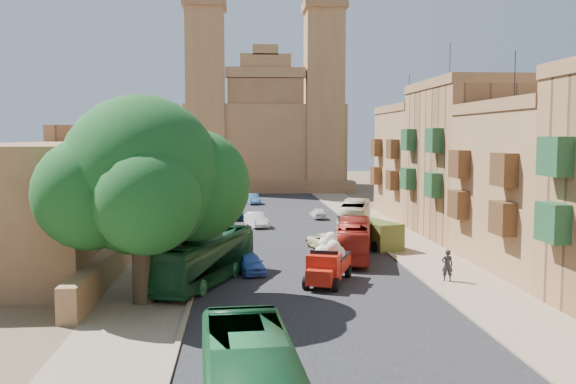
{
  "coord_description": "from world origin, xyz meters",
  "views": [
    {
      "loc": [
        -4.35,
        -30.24,
        8.95
      ],
      "look_at": [
        0.0,
        26.0,
        4.0
      ],
      "focal_mm": 40.0,
      "sensor_mm": 36.0,
      "label": 1
    }
  ],
  "objects": [
    {
      "name": "street_tree_b",
      "position": [
        -10.0,
        24.0,
        3.05
      ],
      "size": [
        2.97,
        2.97,
        4.56
      ],
      "color": "#382B1C",
      "rests_on": "ground"
    },
    {
      "name": "street_tree_d",
      "position": [
        -10.0,
        48.0,
        3.76
      ],
      "size": [
        3.65,
        3.65,
        5.61
      ],
      "color": "#382B1C",
      "rests_on": "ground"
    },
    {
      "name": "pedestrian_c",
      "position": [
        7.5,
        20.34,
        0.74
      ],
      "size": [
        0.59,
        0.93,
        1.47
      ],
      "primitive_type": "imported",
      "rotation": [
        0.0,
        0.0,
        5.0
      ],
      "color": "#36353E",
      "rests_on": "ground"
    },
    {
      "name": "car_white_b",
      "position": [
        4.19,
        38.18,
        0.6
      ],
      "size": [
        1.66,
        3.59,
        1.19
      ],
      "primitive_type": "imported",
      "rotation": [
        0.0,
        0.0,
        3.22
      ],
      "color": "silver",
      "rests_on": "ground"
    },
    {
      "name": "car_blue_a",
      "position": [
        -3.65,
        11.11,
        0.66
      ],
      "size": [
        2.31,
        4.11,
        1.32
      ],
      "primitive_type": "imported",
      "rotation": [
        0.0,
        0.0,
        0.2
      ],
      "color": "#386DC7",
      "rests_on": "ground"
    },
    {
      "name": "olive_pickup",
      "position": [
        6.5,
        20.0,
        1.04
      ],
      "size": [
        3.92,
        5.63,
        2.14
      ],
      "color": "#45521E",
      "rests_on": "ground"
    },
    {
      "name": "west_building_mid",
      "position": [
        -18.0,
        44.0,
        5.0
      ],
      "size": [
        10.0,
        22.0,
        10.0
      ],
      "primitive_type": "cube",
      "color": "#966A44",
      "rests_on": "ground"
    },
    {
      "name": "road_surface",
      "position": [
        0.0,
        30.0,
        0.01
      ],
      "size": [
        14.0,
        140.0,
        0.01
      ],
      "primitive_type": "cube",
      "color": "black",
      "rests_on": "ground"
    },
    {
      "name": "car_white_a",
      "position": [
        -2.62,
        32.42,
        0.72
      ],
      "size": [
        2.5,
        4.58,
        1.43
      ],
      "primitive_type": "imported",
      "rotation": [
        0.0,
        0.0,
        0.24
      ],
      "color": "white",
      "rests_on": "ground"
    },
    {
      "name": "kerb_west",
      "position": [
        -7.0,
        30.0,
        0.06
      ],
      "size": [
        0.25,
        140.0,
        0.12
      ],
      "primitive_type": "cube",
      "color": "#836D56",
      "rests_on": "ground"
    },
    {
      "name": "pedestrian_a",
      "position": [
        8.46,
        7.86,
        0.99
      ],
      "size": [
        0.76,
        0.55,
        1.97
      ],
      "primitive_type": "imported",
      "rotation": [
        0.0,
        0.0,
        3.03
      ],
      "color": "#262428",
      "rests_on": "ground"
    },
    {
      "name": "street_tree_a",
      "position": [
        -10.0,
        12.0,
        2.95
      ],
      "size": [
        2.88,
        2.88,
        4.42
      ],
      "color": "#382B1C",
      "rests_on": "ground"
    },
    {
      "name": "ground",
      "position": [
        0.0,
        0.0,
        0.0
      ],
      "size": [
        260.0,
        260.0,
        0.0
      ],
      "primitive_type": "plane",
      "color": "brown"
    },
    {
      "name": "ficus_tree",
      "position": [
        -9.4,
        4.01,
        6.58
      ],
      "size": [
        11.13,
        10.24,
        11.13
      ],
      "color": "#382B1C",
      "rests_on": "ground"
    },
    {
      "name": "kerb_east",
      "position": [
        7.0,
        30.0,
        0.06
      ],
      "size": [
        0.25,
        140.0,
        0.12
      ],
      "primitive_type": "cube",
      "color": "#836D56",
      "rests_on": "ground"
    },
    {
      "name": "bus_red_east",
      "position": [
        4.0,
        15.56,
        1.38
      ],
      "size": [
        4.3,
        10.18,
        2.76
      ],
      "primitive_type": "imported",
      "rotation": [
        0.0,
        0.0,
        2.94
      ],
      "color": "maroon",
      "rests_on": "ground"
    },
    {
      "name": "bus_green_north",
      "position": [
        -6.5,
        8.38,
        1.54
      ],
      "size": [
        6.31,
        11.25,
        3.08
      ],
      "primitive_type": "imported",
      "rotation": [
        0.0,
        0.0,
        -0.36
      ],
      "color": "#154A23",
      "rests_on": "ground"
    },
    {
      "name": "car_blue_b",
      "position": [
        -2.49,
        53.82,
        0.67
      ],
      "size": [
        2.07,
        4.23,
        1.34
      ],
      "primitive_type": "imported",
      "rotation": [
        0.0,
        0.0,
        0.17
      ],
      "color": "teal",
      "rests_on": "ground"
    },
    {
      "name": "west_wall",
      "position": [
        -12.5,
        20.0,
        0.9
      ],
      "size": [
        1.0,
        40.0,
        1.8
      ],
      "primitive_type": "cube",
      "color": "olive",
      "rests_on": "ground"
    },
    {
      "name": "townhouse_d",
      "position": [
        15.95,
        39.0,
        6.16
      ],
      "size": [
        9.0,
        14.0,
        15.9
      ],
      "color": "olive",
      "rests_on": "ground"
    },
    {
      "name": "car_dkblue",
      "position": [
        -5.0,
        38.42,
        0.67
      ],
      "size": [
        3.2,
        4.95,
        1.33
      ],
      "primitive_type": "imported",
      "rotation": [
        0.0,
        0.0,
        0.31
      ],
      "color": "#132447",
      "rests_on": "ground"
    },
    {
      "name": "west_building_low",
      "position": [
        -18.0,
        18.0,
        4.2
      ],
      "size": [
        10.0,
        28.0,
        8.4
      ],
      "primitive_type": "cube",
      "color": "brown",
      "rests_on": "ground"
    },
    {
      "name": "red_truck",
      "position": [
        1.04,
        7.84,
        1.34
      ],
      "size": [
        3.58,
        5.52,
        3.05
      ],
      "color": "#AF1B0D",
      "rests_on": "ground"
    },
    {
      "name": "sidewalk_west",
      "position": [
        -9.5,
        30.0,
        0.01
      ],
      "size": [
        5.0,
        140.0,
        0.01
      ],
      "primitive_type": "cube",
      "color": "#836D56",
      "rests_on": "ground"
    },
    {
      "name": "bus_cream_east",
      "position": [
        6.5,
        28.87,
        1.43
      ],
      "size": [
        4.87,
        10.52,
        2.85
      ],
      "primitive_type": "imported",
      "rotation": [
        0.0,
        0.0,
        2.89
      ],
      "color": "beige",
      "rests_on": "ground"
    },
    {
      "name": "church",
      "position": [
        -0.0,
        78.61,
        9.52
      ],
      "size": [
        28.0,
        22.5,
        36.3
      ],
      "color": "olive",
      "rests_on": "ground"
    },
    {
      "name": "sidewalk_east",
      "position": [
        9.5,
        30.0,
        0.01
      ],
      "size": [
        5.0,
        140.0,
        0.01
      ],
      "primitive_type": "cube",
      "color": "#836D56",
      "rests_on": "ground"
    },
    {
      "name": "townhouse_b",
      "position": [
        15.95,
        11.0,
        5.66
      ],
      "size": [
        9.0,
        14.0,
        14.9
      ],
      "color": "olive",
      "rests_on": "ground"
    },
    {
      "name": "car_cream",
      "position": [
        2.47,
        19.65,
        0.64
      ],
      "size": [
        3.18,
        5.01,
        1.29
      ],
      "primitive_type": "imported",
      "rotation": [
        0.0,
        0.0,
        3.38
      ],
      "color": "beige",
      "rests_on": "ground"
    },
    {
      "name": "townhouse_c",
      "position": [
        15.95,
        25.0,
        6.91
      ],
      "size": [
        9.0,
        14.0,
        17.4
      ],
      "color": "#966A44",
      "rests_on": "ground"
    },
    {
      "name": "street_tree_c",
      "position": [
        -10.0,
        36.0,
        3.42
      ],
      "size": [
        3.32,
        3.32,
        5.11
      ],
      "color": "#382B1C",
      "rests_on": "ground"
    }
  ]
}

